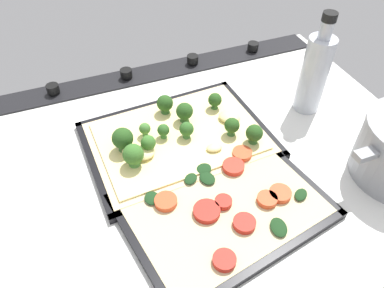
% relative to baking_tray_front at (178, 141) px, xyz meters
% --- Properties ---
extents(ground_plane, '(0.84, 0.66, 0.03)m').
position_rel_baking_tray_front_xyz_m(ground_plane, '(-0.04, 0.05, -0.02)').
color(ground_plane, silver).
extents(stove_control_panel, '(0.81, 0.07, 0.03)m').
position_rel_baking_tray_front_xyz_m(stove_control_panel, '(-0.04, -0.25, 0.00)').
color(stove_control_panel, black).
rests_on(stove_control_panel, ground_plane).
extents(baking_tray_front, '(0.36, 0.28, 0.01)m').
position_rel_baking_tray_front_xyz_m(baking_tray_front, '(0.00, 0.00, 0.00)').
color(baking_tray_front, black).
rests_on(baking_tray_front, ground_plane).
extents(broccoli_pizza, '(0.34, 0.25, 0.06)m').
position_rel_baking_tray_front_xyz_m(broccoli_pizza, '(0.00, 0.00, 0.02)').
color(broccoli_pizza, beige).
rests_on(broccoli_pizza, baking_tray_front).
extents(baking_tray_back, '(0.36, 0.30, 0.01)m').
position_rel_baking_tray_front_xyz_m(baking_tray_back, '(-0.02, 0.17, 0.00)').
color(baking_tray_back, black).
rests_on(baking_tray_back, ground_plane).
extents(veggie_pizza_back, '(0.33, 0.27, 0.02)m').
position_rel_baking_tray_front_xyz_m(veggie_pizza_back, '(-0.02, 0.17, 0.01)').
color(veggie_pizza_back, '#CDBD8A').
rests_on(veggie_pizza_back, baking_tray_back).
extents(oil_bottle, '(0.05, 0.05, 0.22)m').
position_rel_baking_tray_front_xyz_m(oil_bottle, '(-0.30, -0.00, 0.09)').
color(oil_bottle, '#B7BCC6').
rests_on(oil_bottle, ground_plane).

